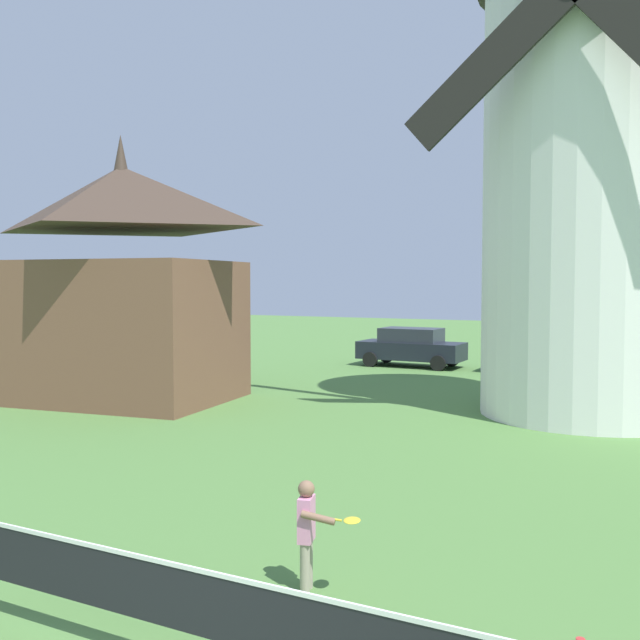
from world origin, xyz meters
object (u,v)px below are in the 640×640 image
tennis_net (210,606)px  parked_car_green (544,352)px  chapel (123,286)px  player_far (308,529)px  windmill (592,137)px  parked_car_black (411,347)px

tennis_net → parked_car_green: 22.42m
tennis_net → chapel: 15.53m
player_far → chapel: (-10.77, 8.75, 2.58)m
windmill → tennis_net: 15.75m
player_far → parked_car_black: size_ratio=0.29×
tennis_net → windmill: bearing=84.8°
windmill → tennis_net: windmill is taller
player_far → parked_car_green: (-1.03, 20.39, 0.11)m
tennis_net → parked_car_green: bearing=93.0°
windmill → tennis_net: (-1.30, -14.35, -6.36)m
parked_car_green → chapel: size_ratio=0.53×
windmill → tennis_net: bearing=-95.2°
parked_car_black → chapel: (-4.59, -11.49, 2.47)m
parked_car_green → chapel: (-9.74, -11.64, 2.47)m
tennis_net → player_far: 2.00m
parked_car_black → player_far: bearing=-73.0°
windmill → player_far: size_ratio=11.17×
windmill → parked_car_black: size_ratio=3.25×
parked_car_black → parked_car_green: (5.15, 0.16, -0.00)m
player_far → parked_car_green: bearing=92.9°
player_far → parked_car_black: (-6.18, 20.24, 0.11)m
parked_car_green → chapel: bearing=-129.9°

